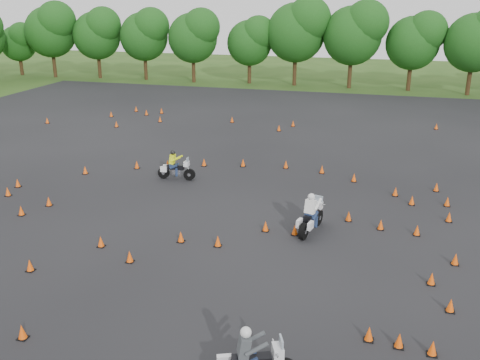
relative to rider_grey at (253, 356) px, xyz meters
The scene contains 7 objects.
ground 9.50m from the rider_grey, 113.52° to the left, with size 140.00×140.00×0.00m, color #2D5119.
asphalt_pad 15.17m from the rider_grey, 104.42° to the left, with size 62.00×62.00×0.00m, color black.
treeline 44.12m from the rider_grey, 90.70° to the left, with size 86.88×32.38×11.19m.
traffic_cones 14.84m from the rider_grey, 103.43° to the left, with size 36.46×32.96×0.45m.
rider_grey is the anchor object (origin of this frame).
rider_yellow 17.23m from the rider_grey, 118.25° to the left, with size 2.16×0.66×1.67m, color #E6F515, non-canonical shape.
rider_white 10.10m from the rider_grey, 89.27° to the left, with size 2.43×0.75×1.87m, color white, non-canonical shape.
Camera 1 is at (6.48, -20.07, 9.90)m, focal length 40.00 mm.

